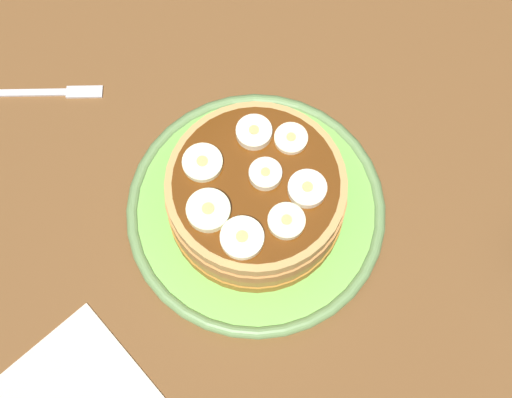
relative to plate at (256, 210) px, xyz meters
The scene contains 13 objects.
ground_plane 2.49cm from the plate, ahead, with size 140.00×140.00×3.00cm, color brown.
plate is the anchor object (origin of this frame).
pancake_stack 3.54cm from the plate, 138.55° to the right, with size 15.44×15.56×6.09cm.
banana_slice_0 6.99cm from the plate, ahead, with size 2.66×2.66×1.00cm.
banana_slice_1 8.05cm from the plate, 45.15° to the right, with size 3.10×3.10×0.99cm.
banana_slice_2 8.25cm from the plate, 17.78° to the left, with size 2.75×2.75×0.72cm.
banana_slice_3 8.30cm from the plate, behind, with size 3.48×3.48×1.05cm.
banana_slice_4 8.21cm from the plate, 125.35° to the left, with size 3.28×3.28×0.78cm.
banana_slice_5 8.12cm from the plate, 57.49° to the left, with size 2.97×2.97×1.03cm.
banana_slice_6 8.44cm from the plate, 137.33° to the right, with size 3.42×3.42×0.89cm.
banana_slice_7 8.00cm from the plate, 89.62° to the right, with size 2.95×2.95×0.83cm.
napkin 21.87cm from the plate, 167.89° to the right, with size 11.00×11.00×0.30cm, color beige.
fork 23.98cm from the plate, 114.14° to the left, with size 11.35×8.04×0.50cm.
Camera 1 is at (-11.42, -16.47, 56.75)cm, focal length 46.77 mm.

